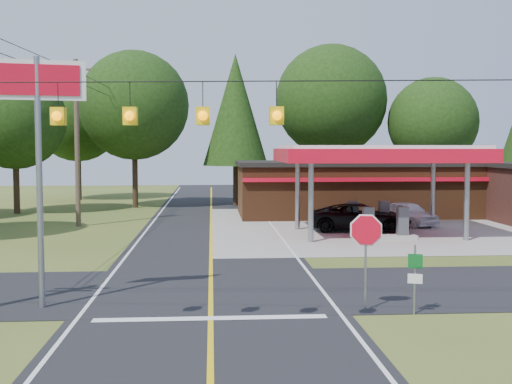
{
  "coord_description": "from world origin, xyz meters",
  "views": [
    {
      "loc": [
        0.05,
        -21.16,
        4.77
      ],
      "look_at": [
        2.0,
        7.0,
        2.8
      ],
      "focal_mm": 45.0,
      "sensor_mm": 36.0,
      "label": 1
    }
  ],
  "objects": [
    {
      "name": "sedan_car",
      "position": [
        12.0,
        17.0,
        0.73
      ],
      "size": [
        5.58,
        5.58,
        1.46
      ],
      "primitive_type": "imported",
      "rotation": [
        0.0,
        0.0,
        0.39
      ],
      "color": "white",
      "rests_on": "ground"
    },
    {
      "name": "big_stop_sign",
      "position": [
        -5.0,
        -2.01,
        5.57
      ],
      "size": [
        2.72,
        0.61,
        7.41
      ],
      "color": "gray",
      "rests_on": "ground"
    },
    {
      "name": "convenience_store",
      "position": [
        10.0,
        22.98,
        1.92
      ],
      "size": [
        16.4,
        7.55,
        3.8
      ],
      "color": "#5B321A",
      "rests_on": "ground"
    },
    {
      "name": "suv_car",
      "position": [
        8.5,
        14.5,
        0.78
      ],
      "size": [
        6.61,
        6.61,
        1.57
      ],
      "primitive_type": "imported",
      "rotation": [
        0.0,
        0.0,
        1.38
      ],
      "color": "black",
      "rests_on": "ground"
    },
    {
      "name": "treeline_backdrop",
      "position": [
        0.82,
        24.01,
        7.49
      ],
      "size": [
        70.27,
        51.59,
        13.3
      ],
      "color": "#332316",
      "rests_on": "ground"
    },
    {
      "name": "utility_pole_far_left",
      "position": [
        -8.0,
        18.0,
        5.2
      ],
      "size": [
        1.8,
        0.3,
        10.0
      ],
      "color": "#473828",
      "rests_on": "ground"
    },
    {
      "name": "ground",
      "position": [
        0.0,
        0.0,
        0.0
      ],
      "size": [
        120.0,
        120.0,
        0.0
      ],
      "primitive_type": "plane",
      "color": "#40551E",
      "rests_on": "ground"
    },
    {
      "name": "gas_canopy",
      "position": [
        9.0,
        13.0,
        4.27
      ],
      "size": [
        10.6,
        7.4,
        4.88
      ],
      "color": "gray",
      "rests_on": "ground"
    },
    {
      "name": "octagonal_stop_sign",
      "position": [
        4.5,
        -3.01,
        2.17
      ],
      "size": [
        0.95,
        0.31,
        2.87
      ],
      "color": "gray",
      "rests_on": "ground"
    },
    {
      "name": "cross_road",
      "position": [
        0.0,
        0.0,
        0.01
      ],
      "size": [
        70.0,
        7.0,
        0.02
      ],
      "primitive_type": "cube",
      "color": "black",
      "rests_on": "ground"
    },
    {
      "name": "utility_pole_north",
      "position": [
        -6.5,
        35.0,
        4.75
      ],
      "size": [
        0.3,
        0.3,
        9.5
      ],
      "color": "#473828",
      "rests_on": "ground"
    },
    {
      "name": "lane_center_yellow",
      "position": [
        0.0,
        0.0,
        0.03
      ],
      "size": [
        0.15,
        110.0,
        0.0
      ],
      "primitive_type": "cube",
      "color": "yellow",
      "rests_on": "main_highway"
    },
    {
      "name": "main_highway",
      "position": [
        0.0,
        0.0,
        0.01
      ],
      "size": [
        8.0,
        120.0,
        0.02
      ],
      "primitive_type": "cube",
      "color": "black",
      "rests_on": "ground"
    },
    {
      "name": "overhead_beacons",
      "position": [
        -1.0,
        -6.0,
        6.21
      ],
      "size": [
        17.04,
        2.04,
        1.03
      ],
      "color": "black",
      "rests_on": "ground"
    },
    {
      "name": "route_sign_post",
      "position": [
        5.8,
        -3.52,
        1.19
      ],
      "size": [
        0.4,
        0.15,
        2.01
      ],
      "color": "gray",
      "rests_on": "ground"
    }
  ]
}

